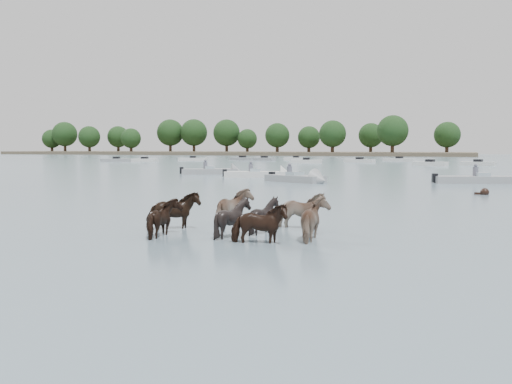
% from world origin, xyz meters
% --- Properties ---
extents(ground, '(400.00, 400.00, 0.00)m').
position_xyz_m(ground, '(0.00, 0.00, 0.00)').
color(ground, slate).
rests_on(ground, ground).
extents(shoreline, '(160.00, 30.00, 1.00)m').
position_xyz_m(shoreline, '(-70.00, 150.00, 0.50)').
color(shoreline, '#4C4233').
rests_on(shoreline, ground).
extents(pony_herd, '(6.08, 4.33, 1.31)m').
position_xyz_m(pony_herd, '(2.03, 1.40, 0.45)').
color(pony_herd, black).
rests_on(pony_herd, ground).
extents(swimming_pony, '(0.72, 0.44, 0.44)m').
position_xyz_m(swimming_pony, '(8.63, 17.46, 0.10)').
color(swimming_pony, black).
rests_on(swimming_pony, ground).
extents(motorboat_a, '(5.66, 3.29, 1.92)m').
position_xyz_m(motorboat_a, '(-7.53, 28.36, 0.23)').
color(motorboat_a, silver).
rests_on(motorboat_a, ground).
extents(motorboat_b, '(5.12, 3.39, 1.92)m').
position_xyz_m(motorboat_b, '(-2.79, 23.32, 0.23)').
color(motorboat_b, gray).
rests_on(motorboat_b, ground).
extents(motorboat_c, '(6.90, 3.70, 1.92)m').
position_xyz_m(motorboat_c, '(9.50, 27.44, 0.22)').
color(motorboat_c, gray).
rests_on(motorboat_c, ground).
extents(motorboat_f, '(5.55, 4.09, 1.92)m').
position_xyz_m(motorboat_f, '(-13.53, 32.05, 0.23)').
color(motorboat_f, gray).
rests_on(motorboat_f, ground).
extents(distant_flotilla, '(101.92, 24.92, 0.93)m').
position_xyz_m(distant_flotilla, '(-1.62, 72.38, 0.26)').
color(distant_flotilla, gray).
rests_on(distant_flotilla, ground).
extents(treeline, '(146.25, 22.31, 12.42)m').
position_xyz_m(treeline, '(-71.61, 150.68, 6.68)').
color(treeline, '#382619').
rests_on(treeline, ground).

